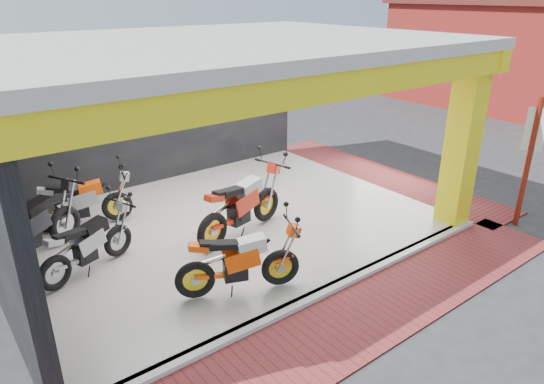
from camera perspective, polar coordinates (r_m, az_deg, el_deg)
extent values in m
plane|color=#2D2D30|center=(8.57, 1.80, -8.76)|extent=(80.00, 80.00, 0.00)
cube|color=white|center=(9.97, -5.52, -3.76)|extent=(8.00, 6.00, 0.10)
cube|color=beige|center=(9.00, -6.39, 16.98)|extent=(8.40, 6.40, 0.20)
cube|color=black|center=(12.02, -13.91, 8.87)|extent=(8.20, 0.20, 3.50)
cube|color=yellow|center=(10.12, 21.50, 5.46)|extent=(0.50, 0.50, 3.50)
cube|color=yellow|center=(6.69, 7.72, 12.46)|extent=(8.40, 0.30, 0.40)
cube|color=yellow|center=(11.62, 11.41, 16.42)|extent=(0.30, 6.40, 0.40)
cube|color=white|center=(7.91, 6.59, -11.42)|extent=(8.00, 0.20, 0.10)
cube|color=maroon|center=(7.50, 10.84, -14.16)|extent=(9.00, 1.40, 0.03)
cube|color=maroon|center=(12.96, 12.66, 1.93)|extent=(1.40, 7.00, 0.03)
cube|color=#3F1E14|center=(20.64, 22.61, 11.47)|extent=(0.06, 1.00, 2.20)
cylinder|color=maroon|center=(10.76, 27.89, 2.95)|extent=(0.11, 0.11, 2.65)
cube|color=white|center=(10.58, 28.56, 6.45)|extent=(0.15, 0.35, 0.85)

